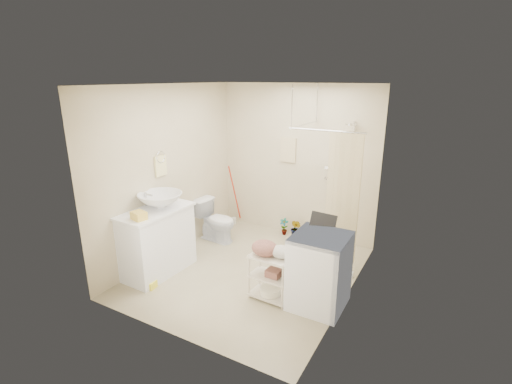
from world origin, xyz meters
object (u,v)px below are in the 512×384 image
(vanity, at_px, (156,241))
(toilet, at_px, (217,220))
(washing_machine, at_px, (319,271))
(laundry_rack, at_px, (271,273))

(vanity, relative_size, toilet, 1.52)
(vanity, relative_size, washing_machine, 1.17)
(washing_machine, xyz_separation_m, laundry_rack, (-0.57, -0.16, -0.11))
(toilet, bearing_deg, vanity, -179.67)
(vanity, height_order, washing_machine, vanity)
(washing_machine, bearing_deg, toilet, 155.94)
(vanity, xyz_separation_m, laundry_rack, (1.73, 0.17, -0.12))
(toilet, relative_size, laundry_rack, 1.01)
(vanity, relative_size, laundry_rack, 1.53)
(washing_machine, relative_size, laundry_rack, 1.31)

